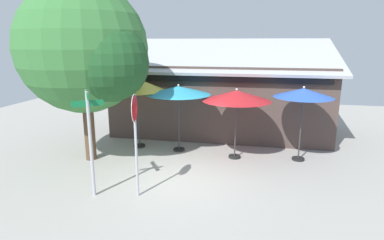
% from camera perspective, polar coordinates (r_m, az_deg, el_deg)
% --- Properties ---
extents(ground_plane, '(28.00, 28.00, 0.10)m').
position_cam_1_polar(ground_plane, '(10.36, -2.42, -10.41)').
color(ground_plane, '#9E9B93').
extents(cafe_building, '(9.96, 4.78, 4.33)m').
position_cam_1_polar(cafe_building, '(15.25, 5.15, 4.21)').
color(cafe_building, '#473833').
rests_on(cafe_building, ground).
extents(street_sign_post, '(0.69, 0.74, 2.93)m').
position_cam_1_polar(street_sign_post, '(9.04, -17.56, -2.32)').
color(street_sign_post, '#A8AAB2').
rests_on(street_sign_post, ground).
extents(stop_sign, '(0.15, 0.74, 2.85)m').
position_cam_1_polar(stop_sign, '(8.67, -9.99, -1.21)').
color(stop_sign, '#A8AAB2').
rests_on(stop_sign, ground).
extents(patio_umbrella_mustard_left, '(2.26, 2.26, 2.84)m').
position_cam_1_polar(patio_umbrella_mustard_left, '(12.86, -9.62, 6.06)').
color(patio_umbrella_mustard_left, black).
rests_on(patio_umbrella_mustard_left, ground).
extents(patio_umbrella_teal_center, '(2.43, 2.43, 2.62)m').
position_cam_1_polar(patio_umbrella_teal_center, '(12.24, -2.41, 5.15)').
color(patio_umbrella_teal_center, black).
rests_on(patio_umbrella_teal_center, ground).
extents(patio_umbrella_crimson_right, '(2.44, 2.44, 2.58)m').
position_cam_1_polar(patio_umbrella_crimson_right, '(11.54, 7.85, 4.19)').
color(patio_umbrella_crimson_right, black).
rests_on(patio_umbrella_crimson_right, ground).
extents(patio_umbrella_royal_blue_far_right, '(2.05, 2.05, 2.69)m').
position_cam_1_polar(patio_umbrella_royal_blue_far_right, '(11.82, 19.05, 4.41)').
color(patio_umbrella_royal_blue_far_right, black).
rests_on(patio_umbrella_royal_blue_far_right, ground).
extents(shade_tree, '(4.63, 4.36, 6.14)m').
position_cam_1_polar(shade_tree, '(11.56, -18.01, 11.55)').
color(shade_tree, brown).
rests_on(shade_tree, ground).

